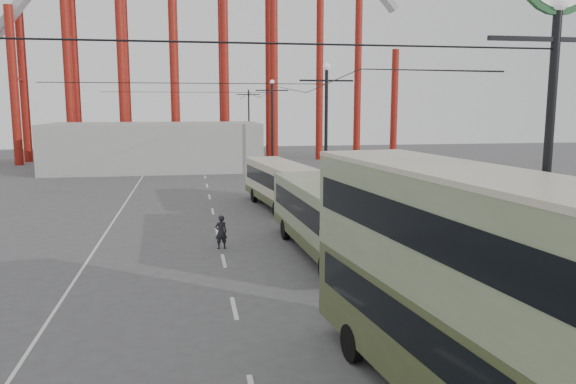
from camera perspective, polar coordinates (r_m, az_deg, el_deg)
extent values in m
plane|color=#49494B|center=(16.14, -0.64, -16.41)|extent=(160.00, 160.00, 0.00)
cube|color=silver|center=(34.14, -7.45, -2.88)|extent=(0.15, 82.00, 0.01)
cube|color=silver|center=(35.94, 2.73, -2.23)|extent=(0.12, 120.00, 0.01)
cube|color=silver|center=(35.40, -17.28, -2.79)|extent=(0.12, 120.00, 0.01)
cylinder|color=black|center=(14.11, 24.55, -1.70)|extent=(0.20, 0.20, 9.00)
cylinder|color=black|center=(15.40, 23.50, -17.45)|extent=(0.44, 0.44, 0.50)
cube|color=black|center=(13.98, 25.57, 13.81)|extent=(3.20, 0.10, 0.10)
sphere|color=white|center=(14.08, 25.80, 17.05)|extent=(0.44, 0.44, 0.44)
cylinder|color=black|center=(33.46, 3.87, 4.71)|extent=(0.20, 0.20, 9.00)
cylinder|color=black|center=(34.03, 3.80, -2.45)|extent=(0.44, 0.44, 0.50)
cube|color=black|center=(33.40, 3.94, 11.23)|extent=(3.20, 0.10, 0.10)
sphere|color=white|center=(33.45, 3.95, 12.60)|extent=(0.44, 0.44, 0.44)
cylinder|color=black|center=(55.04, -1.60, 6.33)|extent=(0.20, 0.20, 9.00)
cylinder|color=black|center=(55.39, -1.58, 1.93)|extent=(0.44, 0.44, 0.50)
cube|color=black|center=(55.01, -1.62, 10.28)|extent=(3.20, 0.10, 0.10)
sphere|color=white|center=(55.04, -1.62, 11.12)|extent=(0.44, 0.44, 0.44)
cylinder|color=black|center=(76.86, -3.99, 7.01)|extent=(0.20, 0.20, 9.00)
cylinder|color=black|center=(77.11, -3.96, 3.85)|extent=(0.44, 0.44, 0.50)
cube|color=black|center=(76.84, -4.02, 9.84)|extent=(3.20, 0.10, 0.10)
sphere|color=white|center=(76.86, -4.03, 10.44)|extent=(0.44, 0.44, 0.44)
cylinder|color=maroon|center=(72.18, -26.09, 9.61)|extent=(1.00, 1.00, 18.00)
cylinder|color=maroon|center=(76.03, -25.25, 9.58)|extent=(1.00, 1.00, 18.00)
cylinder|color=maroon|center=(71.06, -21.56, 13.55)|extent=(1.00, 1.00, 27.00)
cylinder|color=maroon|center=(74.97, -20.94, 13.31)|extent=(1.00, 1.00, 27.00)
cylinder|color=maroon|center=(70.72, -16.78, 17.49)|extent=(1.00, 1.00, 36.00)
cylinder|color=maroon|center=(74.65, -16.41, 17.03)|extent=(1.00, 1.00, 36.00)
cylinder|color=maroon|center=(72.74, 3.26, 15.20)|extent=(0.90, 0.90, 30.00)
cylinder|color=maroon|center=(73.69, 7.11, 11.95)|extent=(0.90, 0.90, 22.00)
cylinder|color=maroon|center=(75.18, 10.74, 8.75)|extent=(0.90, 0.90, 14.00)
cube|color=#9E9E99|center=(61.68, -13.31, 4.50)|extent=(22.00, 10.00, 5.00)
cube|color=#384123|center=(13.54, 16.39, -14.04)|extent=(3.86, 10.56, 2.27)
cube|color=black|center=(13.37, 16.48, -12.20)|extent=(3.64, 8.52, 0.93)
cube|color=#6E7E5C|center=(13.10, 16.63, -8.83)|extent=(3.88, 10.56, 0.31)
cube|color=#6E7E5C|center=(12.78, 16.89, -3.30)|extent=(3.86, 10.56, 2.27)
cube|color=black|center=(12.75, 16.91, -2.85)|extent=(3.82, 9.95, 0.88)
cube|color=#C2B69C|center=(12.59, 17.13, 2.03)|extent=(3.88, 10.56, 0.12)
cylinder|color=black|center=(15.81, 6.55, -14.99)|extent=(0.42, 1.06, 1.03)
cylinder|color=black|center=(16.81, 14.06, -13.70)|extent=(0.42, 1.06, 1.03)
cube|color=#6E7E5C|center=(25.85, 3.90, -2.50)|extent=(3.16, 11.54, 2.49)
cube|color=black|center=(25.78, 3.91, -1.59)|extent=(3.13, 10.30, 0.99)
cube|color=#384123|center=(26.07, 3.87, -4.63)|extent=(3.18, 11.55, 0.52)
cube|color=#6E7E5C|center=(25.63, 3.93, 0.42)|extent=(3.18, 11.55, 0.17)
cylinder|color=black|center=(28.89, -0.20, -3.91)|extent=(0.34, 1.05, 1.04)
cylinder|color=black|center=(29.47, 4.28, -3.68)|extent=(0.34, 1.05, 1.04)
cylinder|color=black|center=(22.45, 3.63, -7.66)|extent=(0.34, 1.05, 1.04)
cylinder|color=black|center=(23.20, 9.25, -7.21)|extent=(0.34, 1.05, 1.04)
cube|color=#C2B69C|center=(37.72, -0.87, 0.95)|extent=(3.67, 10.08, 2.36)
cube|color=black|center=(37.66, -0.87, 1.54)|extent=(3.57, 8.91, 0.94)
cube|color=#384123|center=(37.86, -0.86, -0.45)|extent=(3.70, 10.08, 0.49)
cube|color=#C2B69C|center=(37.57, -0.87, 2.86)|extent=(3.69, 10.08, 0.16)
cylinder|color=black|center=(40.06, -3.42, -0.38)|extent=(0.40, 1.01, 0.98)
cylinder|color=black|center=(40.64, -0.36, -0.23)|extent=(0.40, 1.01, 0.98)
cylinder|color=black|center=(34.81, -1.26, -1.77)|extent=(0.40, 1.01, 0.98)
cylinder|color=black|center=(35.47, 2.20, -1.57)|extent=(0.40, 1.01, 0.98)
imported|color=black|center=(27.31, -6.82, -4.06)|extent=(0.68, 0.53, 1.65)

